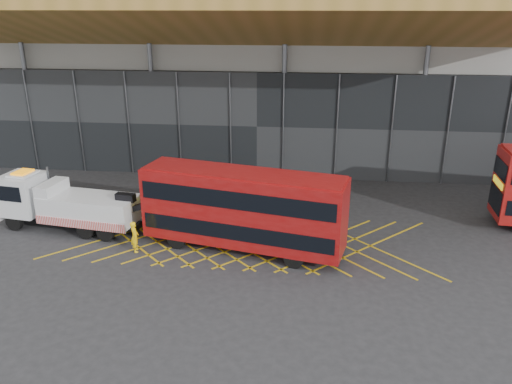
# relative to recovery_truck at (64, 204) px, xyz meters

# --- Properties ---
(ground_plane) EXTENTS (120.00, 120.00, 0.00)m
(ground_plane) POSITION_rel_recovery_truck_xyz_m (8.32, -0.43, -1.61)
(ground_plane) COLOR #28282B
(road_markings) EXTENTS (21.56, 7.16, 0.01)m
(road_markings) POSITION_rel_recovery_truck_xyz_m (10.72, -0.43, -1.60)
(road_markings) COLOR gold
(road_markings) RESTS_ON ground_plane
(construction_building) EXTENTS (55.00, 23.97, 18.00)m
(construction_building) POSITION_rel_recovery_truck_xyz_m (10.24, 17.97, 7.37)
(construction_building) COLOR gray
(construction_building) RESTS_ON ground_plane
(recovery_truck) EXTENTS (10.06, 3.56, 3.48)m
(recovery_truck) POSITION_rel_recovery_truck_xyz_m (0.00, 0.00, 0.00)
(recovery_truck) COLOR black
(recovery_truck) RESTS_ON ground_plane
(bus_towed) EXTENTS (11.28, 4.91, 4.48)m
(bus_towed) POSITION_rel_recovery_truck_xyz_m (10.87, -1.53, 0.88)
(bus_towed) COLOR maroon
(bus_towed) RESTS_ON ground_plane
(worker) EXTENTS (0.62, 0.75, 1.75)m
(worker) POSITION_rel_recovery_truck_xyz_m (5.08, -2.45, -0.73)
(worker) COLOR yellow
(worker) RESTS_ON ground_plane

